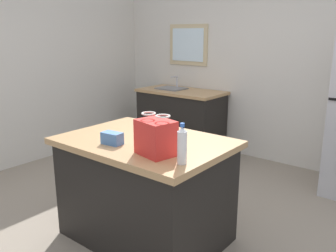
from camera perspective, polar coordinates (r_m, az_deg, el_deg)
name	(u,v)px	position (r m, az deg, el deg)	size (l,w,h in m)	color
ground	(158,227)	(3.33, -1.63, -15.90)	(5.96, 5.96, 0.00)	gray
back_wall	(270,64)	(4.91, 16.16, 9.55)	(4.97, 0.13, 2.60)	silver
left_wall	(4,66)	(4.88, -24.93, 8.70)	(0.10, 4.66, 2.60)	silver
kitchen_island	(146,189)	(3.00, -3.64, -10.09)	(1.34, 0.96, 0.87)	black
sink_counter	(181,119)	(5.28, 2.05, 1.13)	(1.26, 0.66, 1.08)	black
shopping_bag	(156,137)	(2.46, -1.97, -1.81)	(0.29, 0.25, 0.29)	red
small_box	(112,138)	(2.74, -8.98, -1.96)	(0.16, 0.09, 0.09)	#4775B7
bottle	(182,145)	(2.29, 2.28, -3.15)	(0.06, 0.06, 0.27)	white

